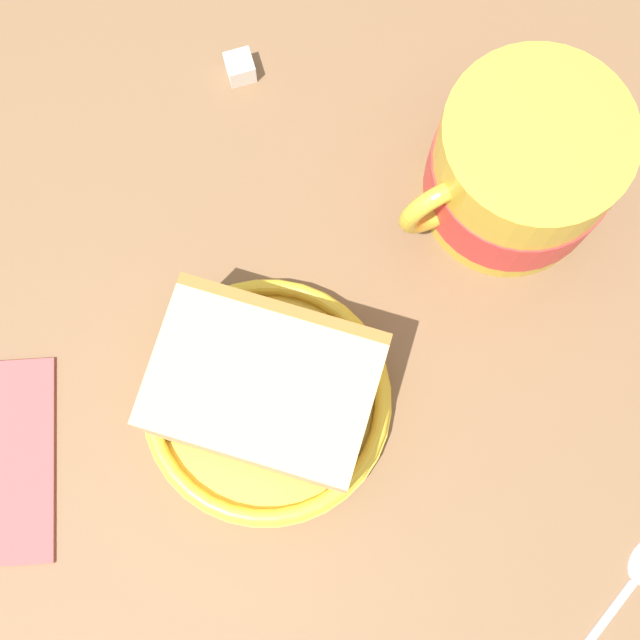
% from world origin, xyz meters
% --- Properties ---
extents(ground_plane, '(1.60, 1.60, 0.03)m').
position_xyz_m(ground_plane, '(0.00, 0.00, -0.02)').
color(ground_plane, brown).
extents(small_plate, '(0.14, 0.14, 0.02)m').
position_xyz_m(small_plate, '(-0.04, 0.01, 0.01)').
color(small_plate, yellow).
rests_on(small_plate, ground_plane).
extents(cake_slice, '(0.13, 0.13, 0.06)m').
position_xyz_m(cake_slice, '(-0.04, 0.01, 0.04)').
color(cake_slice, '#9E662D').
rests_on(cake_slice, small_plate).
extents(tea_mug, '(0.12, 0.10, 0.09)m').
position_xyz_m(tea_mug, '(0.14, 0.05, 0.04)').
color(tea_mug, gold).
rests_on(tea_mug, ground_plane).
extents(teaspoon, '(0.13, 0.06, 0.01)m').
position_xyz_m(teaspoon, '(0.08, -0.17, 0.00)').
color(teaspoon, silver).
rests_on(teaspoon, ground_plane).
extents(sugar_cube, '(0.02, 0.02, 0.02)m').
position_xyz_m(sugar_cube, '(0.04, 0.20, 0.01)').
color(sugar_cube, white).
rests_on(sugar_cube, ground_plane).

